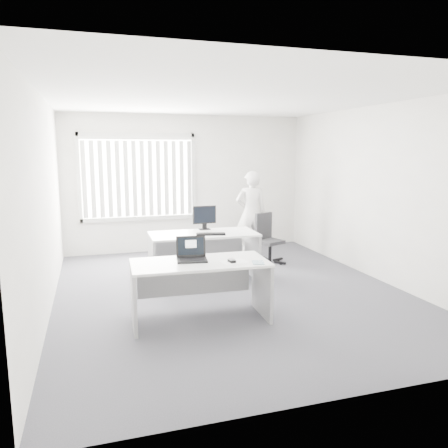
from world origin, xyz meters
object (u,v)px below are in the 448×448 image
object	(u,v)px
desk_far	(204,246)
person	(251,213)
office_chair	(268,247)
laptop	(192,250)
monitor	(204,218)
desk_near	(200,278)

from	to	relation	value
desk_far	person	size ratio (longest dim) A/B	1.02
office_chair	laptop	xyz separation A→B (m)	(-1.99, -2.34, 0.61)
desk_far	person	xyz separation A→B (m)	(1.36, 1.47, 0.28)
office_chair	laptop	bearing A→B (deg)	-151.55
desk_far	person	bearing A→B (deg)	48.55
person	monitor	world-z (taller)	person
monitor	desk_near	bearing A→B (deg)	-108.56
desk_far	laptop	bearing A→B (deg)	-107.81
desk_near	desk_far	world-z (taller)	desk_far
office_chair	person	size ratio (longest dim) A/B	0.55
desk_near	desk_far	distance (m)	1.71
desk_near	monitor	world-z (taller)	monitor
office_chair	monitor	bearing A→B (deg)	176.66
person	desk_near	bearing A→B (deg)	69.18
desk_near	monitor	bearing A→B (deg)	76.25
office_chair	desk_far	bearing A→B (deg)	-174.03
laptop	desk_far	bearing A→B (deg)	79.16
monitor	laptop	bearing A→B (deg)	-111.32
laptop	monitor	size ratio (longest dim) A/B	0.92
monitor	desk_far	bearing A→B (deg)	-109.83
desk_near	monitor	xyz separation A→B (m)	(0.56, 1.95, 0.43)
office_chair	person	bearing A→B (deg)	74.74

